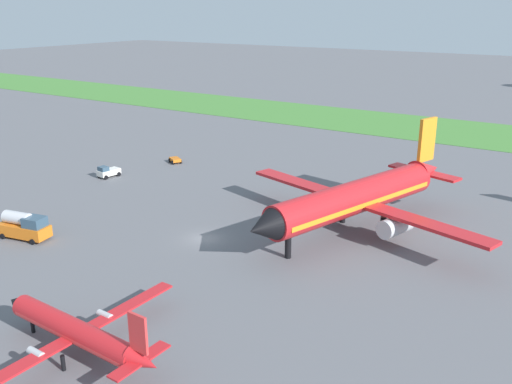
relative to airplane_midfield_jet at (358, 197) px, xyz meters
The scene contains 7 objects.
ground_plane 19.39m from the airplane_midfield_jet, 140.06° to the right, with size 600.00×600.00×0.00m, color slate.
grass_taxiway_strip 68.40m from the airplane_midfield_jet, 102.23° to the left, with size 360.00×28.00×0.08m, color #478438.
airplane_midfield_jet is the anchor object (origin of this frame).
airplane_foreground_turboprop 37.48m from the airplane_midfield_jet, 102.60° to the right, with size 17.76×20.76×6.22m.
baggage_cart_near_gate 42.12m from the airplane_midfield_jet, 162.89° to the left, with size 2.93×2.70×0.90m.
pushback_tug_midfield 43.72m from the airplane_midfield_jet, behind, with size 2.44×3.80×1.95m.
fuel_truck_by_runway 40.52m from the airplane_midfield_jet, 144.02° to the right, with size 6.84×3.62×3.29m.
Camera 1 is at (39.23, -49.06, 26.73)m, focal length 39.38 mm.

